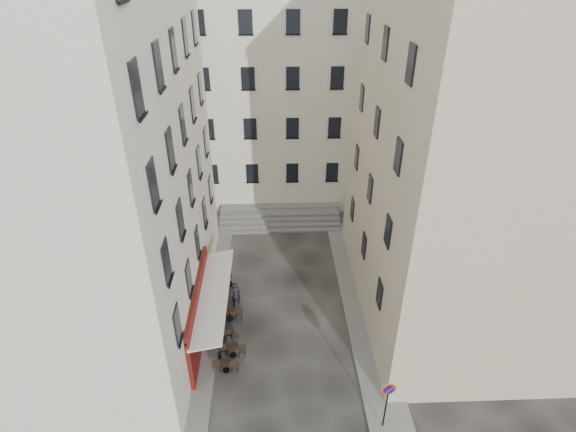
{
  "coord_description": "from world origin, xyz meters",
  "views": [
    {
      "loc": [
        -0.46,
        -16.57,
        18.01
      ],
      "look_at": [
        0.31,
        4.0,
        5.69
      ],
      "focal_mm": 28.0,
      "sensor_mm": 36.0,
      "label": 1
    }
  ],
  "objects_px": {
    "bistro_table_b": "(233,349)",
    "no_parking_sign": "(387,397)",
    "bistro_table_a": "(226,364)",
    "pedestrian": "(236,294)"
  },
  "relations": [
    {
      "from": "bistro_table_b",
      "to": "no_parking_sign",
      "type": "bearing_deg",
      "value": -32.08
    },
    {
      "from": "no_parking_sign",
      "to": "bistro_table_a",
      "type": "xyz_separation_m",
      "value": [
        -7.07,
        3.31,
        -1.53
      ]
    },
    {
      "from": "bistro_table_b",
      "to": "bistro_table_a",
      "type": "bearing_deg",
      "value": -106.09
    },
    {
      "from": "bistro_table_b",
      "to": "pedestrian",
      "type": "relative_size",
      "value": 0.8
    },
    {
      "from": "no_parking_sign",
      "to": "pedestrian",
      "type": "xyz_separation_m",
      "value": [
        -6.87,
        8.09,
        -1.16
      ]
    },
    {
      "from": "bistro_table_b",
      "to": "pedestrian",
      "type": "xyz_separation_m",
      "value": [
        -0.08,
        3.83,
        0.35
      ]
    },
    {
      "from": "no_parking_sign",
      "to": "bistro_table_a",
      "type": "relative_size",
      "value": 2.23
    },
    {
      "from": "bistro_table_a",
      "to": "bistro_table_b",
      "type": "relative_size",
      "value": 0.95
    },
    {
      "from": "bistro_table_a",
      "to": "pedestrian",
      "type": "relative_size",
      "value": 0.76
    },
    {
      "from": "no_parking_sign",
      "to": "pedestrian",
      "type": "relative_size",
      "value": 1.7
    }
  ]
}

